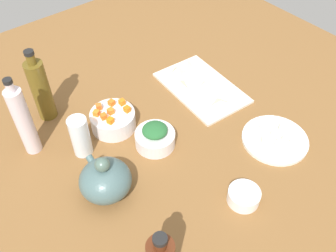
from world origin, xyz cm
name	(u,v)px	position (x,y,z in cm)	size (l,w,h in cm)	color
tabletop	(168,140)	(0.00, 0.00, 1.50)	(190.00, 190.00, 3.00)	brown
cutting_board	(201,88)	(11.04, -24.76, 3.50)	(33.60, 21.15, 1.00)	silver
plate_tofu	(275,140)	(-23.00, -25.76, 3.60)	(21.21, 21.21, 1.20)	white
bowl_greens	(155,139)	(0.22, 5.23, 5.51)	(12.69, 12.69, 5.02)	white
bowl_carrots	(113,120)	(14.88, 11.28, 6.09)	(14.73, 14.73, 6.17)	white
bowl_small_side	(244,196)	(-32.05, -1.24, 5.05)	(9.07, 9.07, 4.09)	white
teapot	(105,180)	(-5.67, 26.79, 8.59)	(16.24, 14.64, 14.44)	#486465
bottle_1	(41,90)	(33.71, 25.80, 14.47)	(6.08, 6.08, 26.37)	brown
bottle_2	(23,121)	(22.61, 36.26, 15.42)	(5.07, 5.07, 27.95)	silver
drinking_glass_0	(80,136)	(11.73, 24.56, 9.93)	(5.89, 5.89, 13.86)	white
carrot_cube_0	(127,109)	(12.64, 6.85, 10.07)	(1.80, 1.80, 1.80)	orange
carrot_cube_1	(96,113)	(17.29, 15.54, 10.07)	(1.80, 1.80, 1.80)	orange
carrot_cube_2	(111,103)	(18.43, 9.11, 10.07)	(1.80, 1.80, 1.80)	orange
carrot_cube_3	(111,111)	(15.17, 11.52, 10.07)	(1.80, 1.80, 1.80)	orange
carrot_cube_4	(110,121)	(11.62, 13.90, 10.07)	(1.80, 1.80, 1.80)	orange
carrot_cube_5	(99,107)	(19.43, 13.36, 10.07)	(1.80, 1.80, 1.80)	orange
carrot_cube_6	(122,102)	(16.51, 6.26, 10.07)	(1.80, 1.80, 1.80)	orange
carrot_cube_7	(104,116)	(14.55, 14.57, 10.07)	(1.80, 1.80, 1.80)	orange
chopped_greens_mound	(154,130)	(0.22, 5.23, 9.59)	(7.99, 7.84, 3.14)	#266331
tofu_cube_0	(287,138)	(-25.82, -27.66, 5.30)	(2.20, 2.20, 2.20)	white
tofu_cube_1	(264,128)	(-18.25, -25.59, 5.30)	(2.20, 2.20, 2.20)	white
tofu_cube_2	(265,141)	(-22.17, -21.59, 5.30)	(2.20, 2.20, 2.20)	white
tofu_cube_3	(274,135)	(-22.28, -25.78, 5.30)	(2.20, 2.20, 2.20)	white
tofu_cube_4	(283,128)	(-22.06, -30.29, 5.30)	(2.20, 2.20, 2.20)	#EFF3CB
tofu_cube_5	(279,144)	(-25.77, -23.89, 5.30)	(2.20, 2.20, 2.20)	white
dumpling_0	(206,84)	(10.13, -26.17, 5.12)	(4.75, 4.30, 2.24)	beige
dumpling_1	(221,102)	(-0.46, -23.39, 5.02)	(5.61, 5.27, 2.04)	beige
dumpling_2	(197,75)	(15.65, -26.56, 5.53)	(5.51, 4.85, 3.07)	beige
dumpling_3	(179,83)	(16.49, -18.45, 5.30)	(5.91, 5.63, 2.61)	beige
dumpling_4	(188,64)	(23.26, -28.79, 5.48)	(4.13, 3.52, 2.97)	beige
dumpling_5	(178,70)	(22.86, -23.32, 5.24)	(5.04, 4.86, 2.48)	beige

